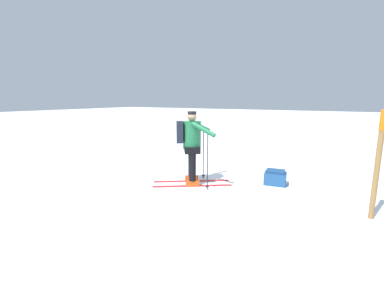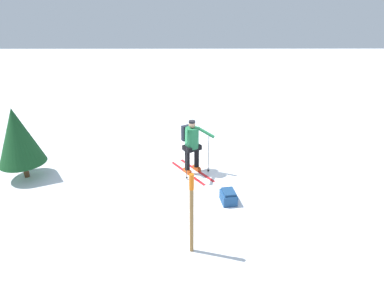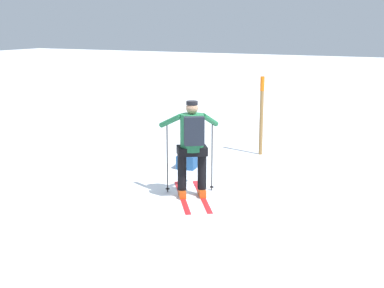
{
  "view_description": "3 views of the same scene",
  "coord_description": "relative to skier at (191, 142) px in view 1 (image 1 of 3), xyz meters",
  "views": [
    {
      "loc": [
        -4.76,
        -2.46,
        1.9
      ],
      "look_at": [
        0.07,
        0.34,
        0.92
      ],
      "focal_mm": 24.0,
      "sensor_mm": 36.0,
      "label": 1
    },
    {
      "loc": [
        0.01,
        -7.74,
        4.32
      ],
      "look_at": [
        0.07,
        0.34,
        0.92
      ],
      "focal_mm": 28.0,
      "sensor_mm": 36.0,
      "label": 2
    },
    {
      "loc": [
        -3.8,
        8.07,
        2.88
      ],
      "look_at": [
        0.07,
        0.34,
        0.92
      ],
      "focal_mm": 50.0,
      "sensor_mm": 36.0,
      "label": 3
    }
  ],
  "objects": [
    {
      "name": "ground_plane",
      "position": [
        -0.06,
        -0.36,
        -0.96
      ],
      "size": [
        80.0,
        80.0,
        0.0
      ],
      "primitive_type": "plane",
      "color": "white"
    },
    {
      "name": "skier",
      "position": [
        0.0,
        0.0,
        0.0
      ],
      "size": [
        1.34,
        1.69,
        1.63
      ],
      "color": "red",
      "rests_on": "ground_plane"
    },
    {
      "name": "trail_marker",
      "position": [
        -0.02,
        -3.37,
        0.05
      ],
      "size": [
        0.09,
        0.09,
        1.74
      ],
      "color": "olive",
      "rests_on": "ground_plane"
    },
    {
      "name": "dropped_backpack",
      "position": [
        0.92,
        -1.65,
        -0.8
      ],
      "size": [
        0.43,
        0.52,
        0.33
      ],
      "color": "navy",
      "rests_on": "ground_plane"
    }
  ]
}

